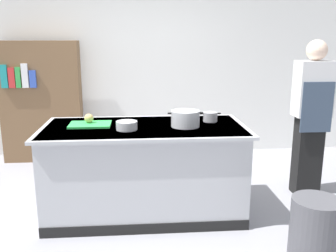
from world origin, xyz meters
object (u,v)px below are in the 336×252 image
(mixing_bowl, at_px, (127,125))
(stock_pot, at_px, (185,119))
(onion, at_px, (89,118))
(person_chef, at_px, (311,115))
(trash_bin, at_px, (315,230))
(sauce_pan, at_px, (210,117))
(bookshelf, at_px, (42,102))

(mixing_bowl, bearing_deg, stock_pot, 8.47)
(onion, xyz_separation_m, person_chef, (2.37, 0.22, -0.05))
(onion, height_order, trash_bin, onion)
(mixing_bowl, height_order, trash_bin, mixing_bowl)
(stock_pot, distance_m, sauce_pan, 0.34)
(onion, bearing_deg, sauce_pan, 2.09)
(person_chef, bearing_deg, mixing_bowl, 84.33)
(sauce_pan, distance_m, bookshelf, 2.67)
(trash_bin, height_order, person_chef, person_chef)
(trash_bin, bearing_deg, person_chef, 68.17)
(stock_pot, distance_m, mixing_bowl, 0.57)
(person_chef, distance_m, bookshelf, 3.57)
(stock_pot, bearing_deg, trash_bin, -45.01)
(stock_pot, height_order, bookshelf, bookshelf)
(stock_pot, relative_size, mixing_bowl, 1.72)
(person_chef, bearing_deg, sauce_pan, 80.04)
(trash_bin, relative_size, bookshelf, 0.31)
(sauce_pan, height_order, person_chef, person_chef)
(mixing_bowl, bearing_deg, onion, 148.12)
(onion, xyz_separation_m, sauce_pan, (1.22, 0.04, -0.02))
(onion, distance_m, sauce_pan, 1.22)
(stock_pot, xyz_separation_m, trash_bin, (0.92, -0.92, -0.72))
(mixing_bowl, distance_m, trash_bin, 1.83)
(stock_pot, xyz_separation_m, bookshelf, (-1.82, 1.84, -0.13))
(mixing_bowl, distance_m, bookshelf, 2.30)
(stock_pot, bearing_deg, person_chef, 14.32)
(mixing_bowl, xyz_separation_m, bookshelf, (-1.26, 1.92, -0.09))
(mixing_bowl, bearing_deg, bookshelf, 123.21)
(person_chef, bearing_deg, stock_pot, 85.95)
(bookshelf, bearing_deg, person_chef, -24.32)
(stock_pot, height_order, trash_bin, stock_pot)
(sauce_pan, xyz_separation_m, bookshelf, (-2.10, 1.64, -0.10))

